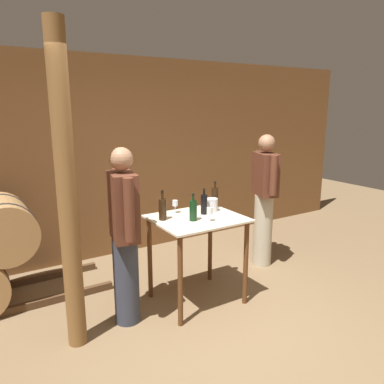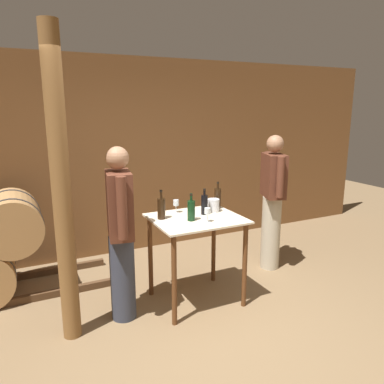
% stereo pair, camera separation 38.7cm
% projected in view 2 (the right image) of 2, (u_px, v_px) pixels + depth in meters
% --- Properties ---
extents(ground_plane, '(14.00, 14.00, 0.00)m').
position_uv_depth(ground_plane, '(226.00, 351.00, 3.21)').
color(ground_plane, brown).
extents(back_wall, '(8.40, 0.05, 2.70)m').
position_uv_depth(back_wall, '(131.00, 157.00, 5.21)').
color(back_wall, brown).
rests_on(back_wall, ground_plane).
extents(tasting_table, '(0.91, 0.77, 0.93)m').
position_uv_depth(tasting_table, '(196.00, 235.00, 3.89)').
color(tasting_table, beige).
rests_on(tasting_table, ground_plane).
extents(wooden_post, '(0.16, 0.16, 2.70)m').
position_uv_depth(wooden_post, '(61.00, 192.00, 3.13)').
color(wooden_post, brown).
rests_on(wooden_post, ground_plane).
extents(wine_bottle_far_left, '(0.08, 0.08, 0.30)m').
position_uv_depth(wine_bottle_far_left, '(161.00, 208.00, 3.78)').
color(wine_bottle_far_left, black).
rests_on(wine_bottle_far_left, tasting_table).
extents(wine_bottle_left, '(0.08, 0.08, 0.28)m').
position_uv_depth(wine_bottle_left, '(191.00, 210.00, 3.72)').
color(wine_bottle_left, black).
rests_on(wine_bottle_left, tasting_table).
extents(wine_bottle_center, '(0.07, 0.07, 0.28)m').
position_uv_depth(wine_bottle_center, '(204.00, 204.00, 3.94)').
color(wine_bottle_center, black).
rests_on(wine_bottle_center, tasting_table).
extents(wine_bottle_right, '(0.08, 0.08, 0.30)m').
position_uv_depth(wine_bottle_right, '(218.00, 198.00, 4.17)').
color(wine_bottle_right, black).
rests_on(wine_bottle_right, tasting_table).
extents(wine_glass_near_left, '(0.06, 0.06, 0.14)m').
position_uv_depth(wine_glass_near_left, '(176.00, 203.00, 4.00)').
color(wine_glass_near_left, silver).
rests_on(wine_glass_near_left, tasting_table).
extents(wine_glass_near_center, '(0.06, 0.06, 0.14)m').
position_uv_depth(wine_glass_near_center, '(207.00, 212.00, 3.68)').
color(wine_glass_near_center, silver).
rests_on(wine_glass_near_center, tasting_table).
extents(ice_bucket, '(0.13, 0.13, 0.14)m').
position_uv_depth(ice_bucket, '(213.00, 205.00, 4.05)').
color(ice_bucket, silver).
rests_on(ice_bucket, tasting_table).
extents(person_host, '(0.29, 0.58, 1.70)m').
position_uv_depth(person_host, '(121.00, 231.00, 3.53)').
color(person_host, '#333847').
rests_on(person_host, ground_plane).
extents(person_visitor_with_scarf, '(0.34, 0.56, 1.71)m').
position_uv_depth(person_visitor_with_scarf, '(272.00, 200.00, 4.68)').
color(person_visitor_with_scarf, '#B7AD93').
rests_on(person_visitor_with_scarf, ground_plane).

